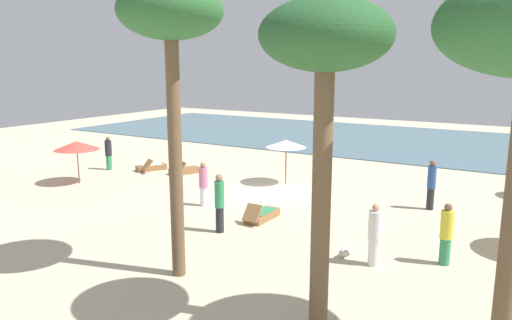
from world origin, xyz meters
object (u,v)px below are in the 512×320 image
person_0 (220,202)px  person_4 (375,235)px  person_1 (446,234)px  palm_3 (171,22)px  lounger_1 (151,167)px  lounger_0 (184,171)px  umbrella_2 (77,145)px  person_2 (109,153)px  person_3 (203,184)px  palm_2 (325,50)px  dog (346,252)px  umbrella_0 (286,144)px  person_5 (431,184)px  lounger_2 (261,215)px

person_0 → person_4: person_0 is taller
person_1 → palm_3: bearing=-143.9°
lounger_1 → person_0: (8.42, -5.77, 0.83)m
lounger_0 → person_1: bearing=-20.7°
lounger_0 → lounger_1: size_ratio=0.98×
umbrella_2 → person_1: size_ratio=1.16×
lounger_1 → person_2: 2.32m
umbrella_2 → person_3: 7.12m
palm_2 → palm_3: size_ratio=0.90×
person_4 → lounger_1: bearing=156.9°
palm_2 → palm_3: 4.26m
lounger_1 → dog: (12.69, -5.63, -0.02)m
umbrella_0 → person_3: size_ratio=1.19×
umbrella_2 → person_4: (14.44, -2.02, -0.90)m
person_3 → person_0: bearing=-43.2°
palm_3 → dog: palm_3 is taller
person_5 → umbrella_2: bearing=-164.3°
umbrella_0 → palm_2: 12.87m
person_1 → person_4: size_ratio=1.00×
person_1 → umbrella_2: bearing=176.5°
person_0 → palm_2: (5.11, -3.72, 4.65)m
umbrella_0 → person_3: umbrella_0 is taller
person_3 → person_2: bearing=161.8°
umbrella_0 → lounger_0: size_ratio=1.17×
lounger_1 → person_5: 13.78m
person_2 → dog: (14.68, -4.67, -0.71)m
palm_3 → person_1: bearing=36.1°
person_5 → palm_3: bearing=-115.2°
person_5 → palm_3: size_ratio=0.26×
umbrella_0 → palm_3: size_ratio=0.28×
person_2 → lounger_0: bearing=17.2°
umbrella_0 → person_2: umbrella_0 is taller
person_2 → person_5: size_ratio=0.91×
umbrella_2 → person_4: bearing=-8.0°
person_3 → palm_2: bearing=-38.4°
umbrella_2 → dog: bearing=-7.9°
umbrella_0 → person_2: 9.52m
umbrella_2 → lounger_0: 5.19m
person_1 → person_5: person_5 is taller
person_1 → dog: 2.73m
umbrella_0 → umbrella_2: bearing=-149.4°
person_4 → palm_3: (-4.16, -3.19, 5.49)m
lounger_0 → palm_2: bearing=-40.2°
umbrella_0 → lounger_2: (1.69, -5.08, -1.68)m
person_5 → umbrella_0: bearing=173.6°
umbrella_0 → lounger_1: umbrella_0 is taller
umbrella_2 → palm_2: palm_2 is taller
lounger_0 → lounger_2: size_ratio=1.03×
person_4 → dog: 1.10m
lounger_0 → person_2: size_ratio=1.01×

